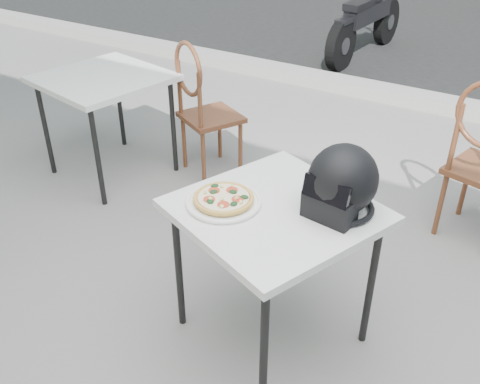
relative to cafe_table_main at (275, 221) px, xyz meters
The scene contains 9 objects.
ground 0.71m from the cafe_table_main, 47.13° to the left, with size 80.00×80.00×0.00m, color gray.
curb 3.28m from the cafe_table_main, 86.31° to the left, with size 30.00×0.25×0.12m, color #A3A098.
cafe_table_main is the anchor object (origin of this frame).
plate 0.23m from the cafe_table_main, 155.51° to the right, with size 0.42×0.42×0.02m.
pizza 0.24m from the cafe_table_main, 155.55° to the right, with size 0.27×0.27×0.03m.
helmet 0.32m from the cafe_table_main, 27.81° to the left, with size 0.32×0.33×0.29m.
cafe_table_side 1.91m from the cafe_table_main, 156.27° to the left, with size 0.89×0.89×0.73m.
cafe_chair_side 1.63m from the cafe_table_main, 136.97° to the left, with size 0.50×0.50×0.98m.
motorcycle 4.60m from the cafe_table_main, 105.70° to the left, with size 0.47×1.81×0.90m.
Camera 1 is at (0.66, -1.88, 1.93)m, focal length 40.00 mm.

